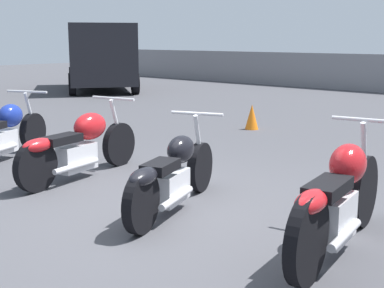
% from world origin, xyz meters
% --- Properties ---
extents(ground_plane, '(60.00, 60.00, 0.00)m').
position_xyz_m(ground_plane, '(0.00, 0.00, 0.00)').
color(ground_plane, '#424247').
extents(motorcycle_slot_0, '(1.06, 1.86, 0.96)m').
position_xyz_m(motorcycle_slot_0, '(-3.46, 0.09, 0.41)').
color(motorcycle_slot_0, black).
rests_on(motorcycle_slot_0, ground_plane).
extents(motorcycle_slot_1, '(0.79, 2.11, 0.97)m').
position_xyz_m(motorcycle_slot_1, '(-1.77, 0.23, 0.42)').
color(motorcycle_slot_1, black).
rests_on(motorcycle_slot_1, ground_plane).
extents(motorcycle_slot_2, '(0.94, 1.94, 0.94)m').
position_xyz_m(motorcycle_slot_2, '(0.04, 0.09, 0.38)').
color(motorcycle_slot_2, black).
rests_on(motorcycle_slot_2, ground_plane).
extents(motorcycle_slot_3, '(0.68, 2.13, 1.04)m').
position_xyz_m(motorcycle_slot_3, '(1.80, 0.25, 0.45)').
color(motorcycle_slot_3, black).
rests_on(motorcycle_slot_3, ground_plane).
extents(parked_van, '(5.14, 4.43, 2.21)m').
position_xyz_m(parked_van, '(-11.24, 7.83, 1.23)').
color(parked_van, black).
rests_on(parked_van, ground_plane).
extents(traffic_cone_far, '(0.26, 0.26, 0.49)m').
position_xyz_m(traffic_cone_far, '(-2.42, 4.72, 0.25)').
color(traffic_cone_far, orange).
rests_on(traffic_cone_far, ground_plane).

